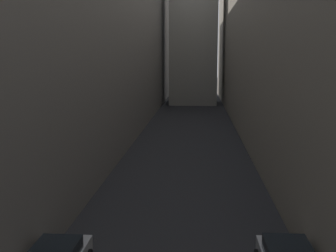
{
  "coord_description": "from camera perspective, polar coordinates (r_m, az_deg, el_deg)",
  "views": [
    {
      "loc": [
        0.94,
        5.68,
        8.54
      ],
      "look_at": [
        0.0,
        18.67,
        6.37
      ],
      "focal_mm": 44.33,
      "sensor_mm": 36.0,
      "label": 1
    }
  ],
  "objects": [
    {
      "name": "ground_plane",
      "position": [
        43.19,
        2.82,
        -1.93
      ],
      "size": [
        264.0,
        264.0,
        0.0
      ],
      "primitive_type": "plane",
      "color": "#232326"
    },
    {
      "name": "building_block_right",
      "position": [
        45.52,
        17.03,
        13.41
      ],
      "size": [
        10.45,
        108.0,
        23.95
      ],
      "primitive_type": "cube",
      "color": "gray",
      "rests_on": "ground"
    },
    {
      "name": "building_block_left",
      "position": [
        46.32,
        -12.79,
        11.93
      ],
      "size": [
        13.67,
        108.0,
        21.41
      ],
      "primitive_type": "cube",
      "color": "slate",
      "rests_on": "ground"
    }
  ]
}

